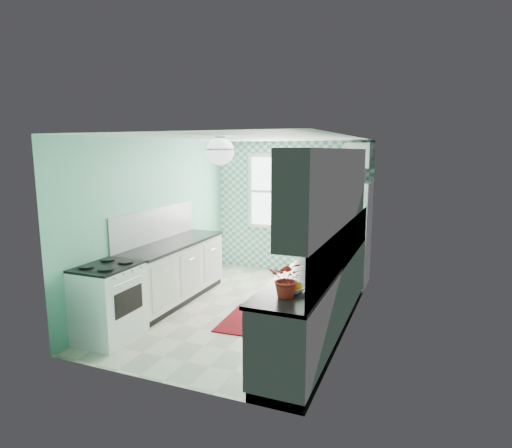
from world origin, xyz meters
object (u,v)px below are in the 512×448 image
at_px(ceiling_light, 220,151).
at_px(microwave, 348,173).
at_px(stove, 109,301).
at_px(sink, 334,250).
at_px(fruit_bowl, 293,288).
at_px(potted_plant, 287,279).
at_px(fridge, 346,233).

distance_m(ceiling_light, microwave, 2.88).
bearing_deg(stove, ceiling_light, 28.31).
xyz_separation_m(stove, sink, (2.40, 1.93, 0.44)).
relative_size(sink, fruit_bowl, 1.99).
bearing_deg(fruit_bowl, sink, 89.90).
height_order(ceiling_light, microwave, ceiling_light).
bearing_deg(fruit_bowl, potted_plant, -90.00).
relative_size(fruit_bowl, potted_plant, 0.75).
distance_m(sink, microwave, 1.77).
relative_size(fridge, sink, 3.26).
distance_m(ceiling_light, sink, 2.19).
xyz_separation_m(sink, microwave, (-0.09, 1.44, 1.03)).
bearing_deg(microwave, fridge, 52.91).
relative_size(potted_plant, microwave, 0.65).
xyz_separation_m(fruit_bowl, microwave, (-0.09, 3.46, 0.98)).
distance_m(ceiling_light, stove, 2.32).
distance_m(fridge, fruit_bowl, 3.46).
bearing_deg(microwave, fruit_bowl, 90.82).
bearing_deg(microwave, ceiling_light, 66.42).
bearing_deg(ceiling_light, microwave, 67.09).
bearing_deg(ceiling_light, fruit_bowl, -34.65).
distance_m(stove, sink, 3.11).
xyz_separation_m(stove, fruit_bowl, (2.40, -0.09, 0.49)).
height_order(ceiling_light, fridge, ceiling_light).
xyz_separation_m(fridge, fruit_bowl, (0.09, -3.46, 0.08)).
xyz_separation_m(potted_plant, microwave, (-0.09, 3.63, 0.83)).
distance_m(ceiling_light, potted_plant, 1.97).
relative_size(ceiling_light, sink, 0.64).
bearing_deg(potted_plant, fruit_bowl, 90.00).
xyz_separation_m(ceiling_light, fridge, (1.11, 2.63, -1.43)).
xyz_separation_m(sink, potted_plant, (-0.00, -2.20, 0.20)).
relative_size(stove, potted_plant, 2.50).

